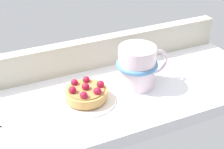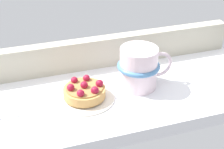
# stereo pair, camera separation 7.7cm
# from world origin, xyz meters

# --- Properties ---
(ground_plane) EXTENTS (0.86, 0.30, 0.03)m
(ground_plane) POSITION_xyz_m (0.00, 0.00, -0.02)
(ground_plane) COLOR white
(window_rail_back) EXTENTS (0.85, 0.03, 0.08)m
(window_rail_back) POSITION_xyz_m (0.00, 0.13, 0.04)
(window_rail_back) COLOR #B2AD99
(window_rail_back) RESTS_ON ground_plane
(dessert_plate) EXTENTS (0.14, 0.14, 0.01)m
(dessert_plate) POSITION_xyz_m (-0.02, -0.01, 0.00)
(dessert_plate) COLOR silver
(dessert_plate) RESTS_ON ground_plane
(raspberry_tart) EXTENTS (0.10, 0.10, 0.04)m
(raspberry_tart) POSITION_xyz_m (-0.02, -0.01, 0.02)
(raspberry_tart) COLOR tan
(raspberry_tart) RESTS_ON dessert_plate
(coffee_mug) EXTENTS (0.14, 0.10, 0.10)m
(coffee_mug) POSITION_xyz_m (0.11, 0.01, 0.05)
(coffee_mug) COLOR silver
(coffee_mug) RESTS_ON ground_plane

